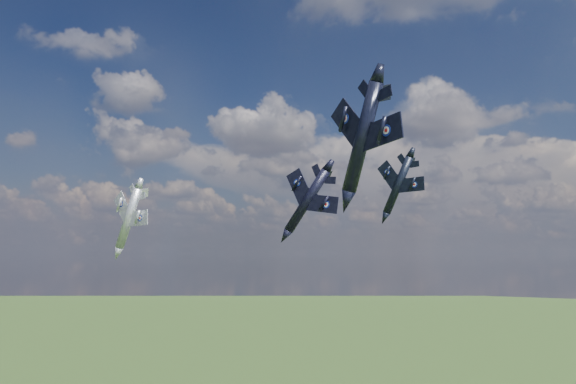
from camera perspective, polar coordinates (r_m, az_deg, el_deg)
The scene contains 4 objects.
jet_lead_navy at distance 72.13m, azimuth 1.97°, elevation -0.88°, with size 9.18×12.80×2.65m, color black, non-canonical shape.
jet_right_navy at distance 46.08m, azimuth 7.58°, elevation 5.52°, with size 8.94×12.46×2.58m, color black, non-canonical shape.
jet_high_navy at distance 102.81m, azimuth 11.13°, elevation 0.72°, with size 10.72×14.94×3.09m, color black, non-canonical shape.
jet_left_silver at distance 103.85m, azimuth -15.87°, elevation -2.55°, with size 11.39×15.88×3.28m, color #9698A0, non-canonical shape.
Camera 1 is at (40.14, -58.85, 74.97)m, focal length 35.00 mm.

